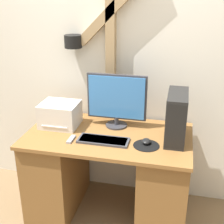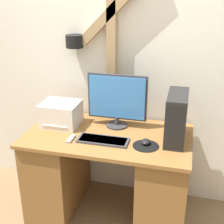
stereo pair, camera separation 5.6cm
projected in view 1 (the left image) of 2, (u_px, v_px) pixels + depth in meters
name	position (u px, v px, depth m)	size (l,w,h in m)	color
wall_back	(120.00, 56.00, 2.77)	(6.40, 0.20, 2.70)	silver
desk	(109.00, 173.00, 2.74)	(1.37, 0.77, 0.80)	brown
monitor	(117.00, 99.00, 2.65)	(0.51, 0.19, 0.47)	#333338
keyboard	(103.00, 140.00, 2.47)	(0.41, 0.16, 0.02)	#3D3D42
mousepad	(146.00, 145.00, 2.41)	(0.20, 0.20, 0.00)	black
mouse	(146.00, 141.00, 2.43)	(0.07, 0.09, 0.04)	black
computer_tower	(176.00, 117.00, 2.43)	(0.15, 0.39, 0.39)	black
printer	(60.00, 114.00, 2.72)	(0.32, 0.28, 0.21)	beige
remote_control	(71.00, 139.00, 2.49)	(0.04, 0.13, 0.02)	gray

